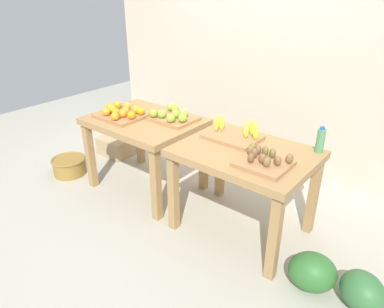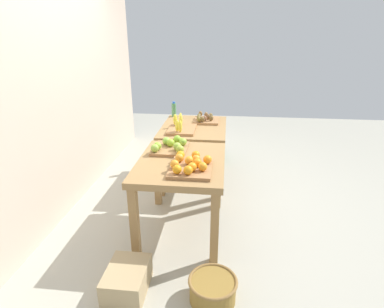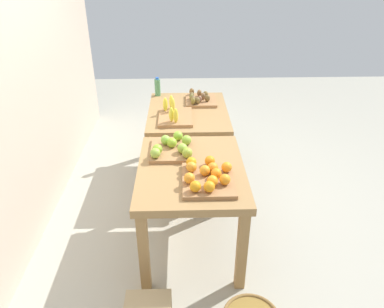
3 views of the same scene
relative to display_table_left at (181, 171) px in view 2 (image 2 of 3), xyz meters
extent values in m
plane|color=#A7A596|center=(0.56, 0.00, -0.64)|extent=(8.00, 8.00, 0.00)
cube|color=beige|center=(0.56, 1.35, 0.86)|extent=(4.40, 0.12, 3.00)
cube|color=#9C7646|center=(0.00, 0.00, 0.08)|extent=(1.04, 0.80, 0.06)
cube|color=#9C7646|center=(-0.46, -0.34, -0.29)|extent=(0.07, 0.07, 0.69)
cube|color=#9C7646|center=(0.46, -0.34, -0.29)|extent=(0.07, 0.07, 0.69)
cube|color=#9C7646|center=(-0.46, 0.34, -0.29)|extent=(0.07, 0.07, 0.69)
cube|color=#9C7646|center=(0.46, 0.34, -0.29)|extent=(0.07, 0.07, 0.69)
cube|color=#9C7646|center=(1.12, 0.00, 0.08)|extent=(1.04, 0.80, 0.06)
cube|color=#9C7646|center=(0.66, -0.34, -0.29)|extent=(0.07, 0.07, 0.69)
cube|color=#9C7646|center=(1.58, -0.34, -0.29)|extent=(0.07, 0.07, 0.69)
cube|color=#9C7646|center=(0.66, 0.34, -0.29)|extent=(0.07, 0.07, 0.69)
cube|color=#9C7646|center=(1.58, 0.34, -0.29)|extent=(0.07, 0.07, 0.69)
cube|color=#A37246|center=(-0.20, -0.11, 0.12)|extent=(0.44, 0.36, 0.03)
sphere|color=orange|center=(-0.02, -0.14, 0.18)|extent=(0.10, 0.10, 0.08)
sphere|color=orange|center=(-0.11, 0.00, 0.18)|extent=(0.09, 0.09, 0.08)
sphere|color=orange|center=(-0.29, -0.13, 0.18)|extent=(0.08, 0.08, 0.08)
sphere|color=orange|center=(-0.16, -0.09, 0.18)|extent=(0.11, 0.11, 0.08)
sphere|color=orange|center=(-0.20, -0.17, 0.18)|extent=(0.09, 0.09, 0.08)
sphere|color=orange|center=(-0.12, -0.25, 0.18)|extent=(0.09, 0.09, 0.08)
sphere|color=orange|center=(-0.36, -0.02, 0.18)|extent=(0.09, 0.09, 0.08)
sphere|color=orange|center=(-0.12, -0.15, 0.18)|extent=(0.11, 0.11, 0.08)
sphere|color=orange|center=(-0.28, -0.22, 0.18)|extent=(0.10, 0.10, 0.08)
sphere|color=orange|center=(-0.04, 0.00, 0.18)|extent=(0.08, 0.08, 0.08)
sphere|color=orange|center=(-0.25, 0.02, 0.18)|extent=(0.09, 0.09, 0.08)
sphere|color=orange|center=(-0.36, -0.11, 0.18)|extent=(0.10, 0.10, 0.08)
cube|color=#A37246|center=(0.25, 0.15, 0.12)|extent=(0.40, 0.34, 0.03)
sphere|color=#94B83E|center=(0.17, 0.06, 0.18)|extent=(0.11, 0.11, 0.08)
sphere|color=#89B933|center=(0.39, 0.10, 0.18)|extent=(0.11, 0.11, 0.08)
sphere|color=#8BB731|center=(0.16, 0.26, 0.18)|extent=(0.11, 0.11, 0.08)
sphere|color=#92B641|center=(0.10, 0.27, 0.18)|extent=(0.11, 0.11, 0.08)
sphere|color=#94BD2F|center=(0.27, 0.15, 0.18)|extent=(0.08, 0.08, 0.08)
sphere|color=#88BF40|center=(0.32, 0.20, 0.18)|extent=(0.11, 0.11, 0.08)
sphere|color=#94AD34|center=(0.10, 0.03, 0.18)|extent=(0.09, 0.09, 0.08)
sphere|color=#8BB539|center=(0.31, 0.03, 0.18)|extent=(0.11, 0.11, 0.08)
cube|color=#A37246|center=(0.91, 0.12, 0.12)|extent=(0.44, 0.32, 0.03)
ellipsoid|color=yellow|center=(1.10, 0.17, 0.21)|extent=(0.06, 0.05, 0.14)
ellipsoid|color=yellow|center=(1.02, 0.15, 0.21)|extent=(0.06, 0.05, 0.14)
ellipsoid|color=yellow|center=(0.75, 0.12, 0.21)|extent=(0.07, 0.07, 0.14)
ellipsoid|color=yellow|center=(1.03, 0.22, 0.21)|extent=(0.07, 0.07, 0.14)
ellipsoid|color=yellow|center=(0.78, 0.16, 0.21)|extent=(0.07, 0.07, 0.14)
cube|color=#A37246|center=(1.35, -0.14, 0.12)|extent=(0.36, 0.32, 0.03)
ellipsoid|color=brown|center=(1.50, -0.05, 0.18)|extent=(0.07, 0.07, 0.07)
ellipsoid|color=brown|center=(1.36, -0.04, 0.18)|extent=(0.07, 0.07, 0.07)
ellipsoid|color=olive|center=(1.20, -0.05, 0.18)|extent=(0.06, 0.06, 0.07)
ellipsoid|color=brown|center=(1.35, -0.17, 0.18)|extent=(0.06, 0.06, 0.07)
ellipsoid|color=brown|center=(1.40, -0.20, 0.18)|extent=(0.06, 0.07, 0.07)
ellipsoid|color=brown|center=(1.30, -0.04, 0.18)|extent=(0.07, 0.07, 0.07)
ellipsoid|color=brown|center=(1.25, -0.06, 0.18)|extent=(0.07, 0.07, 0.07)
ellipsoid|color=brown|center=(1.22, -0.10, 0.18)|extent=(0.07, 0.07, 0.07)
ellipsoid|color=brown|center=(1.45, -0.13, 0.18)|extent=(0.07, 0.07, 0.07)
ellipsoid|color=brown|center=(1.28, -0.21, 0.18)|extent=(0.06, 0.06, 0.07)
ellipsoid|color=brown|center=(1.26, -0.12, 0.18)|extent=(0.07, 0.07, 0.07)
cylinder|color=#4C8C59|center=(1.57, 0.33, 0.20)|extent=(0.06, 0.06, 0.18)
cylinder|color=blue|center=(1.57, 0.33, 0.31)|extent=(0.03, 0.03, 0.02)
ellipsoid|color=#306435|center=(2.16, -0.21, -0.51)|extent=(0.39, 0.38, 0.26)
ellipsoid|color=#2C632A|center=(1.84, -0.25, -0.50)|extent=(0.40, 0.37, 0.27)
cylinder|color=olive|center=(-0.87, -0.35, -0.55)|extent=(0.34, 0.34, 0.18)
torus|color=olive|center=(-0.87, -0.35, -0.46)|extent=(0.36, 0.36, 0.02)
cube|color=tan|center=(-0.86, 0.30, -0.53)|extent=(0.40, 0.30, 0.21)
camera|label=1|loc=(2.36, -2.19, 1.28)|focal=33.31mm
camera|label=2|loc=(-2.64, -0.39, 1.23)|focal=29.22mm
camera|label=3|loc=(-2.36, 0.07, 1.54)|focal=34.51mm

